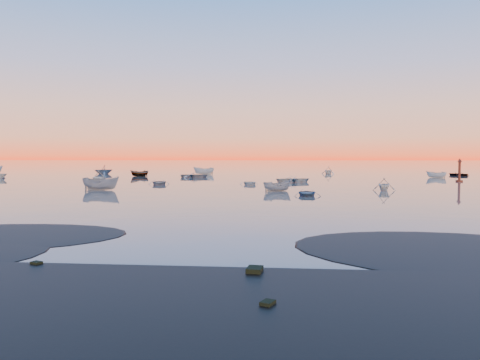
# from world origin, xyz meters

# --- Properties ---
(ground) EXTENTS (600.00, 600.00, 0.00)m
(ground) POSITION_xyz_m (0.00, 100.00, 0.00)
(ground) COLOR #635A52
(ground) RESTS_ON ground
(mud_lobes) EXTENTS (140.00, 6.00, 0.07)m
(mud_lobes) POSITION_xyz_m (0.00, -1.00, 0.01)
(mud_lobes) COLOR black
(mud_lobes) RESTS_ON ground
(moored_fleet) EXTENTS (124.00, 58.00, 1.20)m
(moored_fleet) POSITION_xyz_m (0.00, 53.00, 0.00)
(moored_fleet) COLOR beige
(moored_fleet) RESTS_ON ground
(boat_near_center) EXTENTS (1.97, 4.25, 1.44)m
(boat_near_center) POSITION_xyz_m (-15.07, 30.51, 0.00)
(boat_near_center) COLOR gray
(boat_near_center) RESTS_ON ground
(channel_marker) EXTENTS (0.97, 0.97, 3.45)m
(channel_marker) POSITION_xyz_m (29.34, 51.17, 1.36)
(channel_marker) COLOR #4B1A10
(channel_marker) RESTS_ON ground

